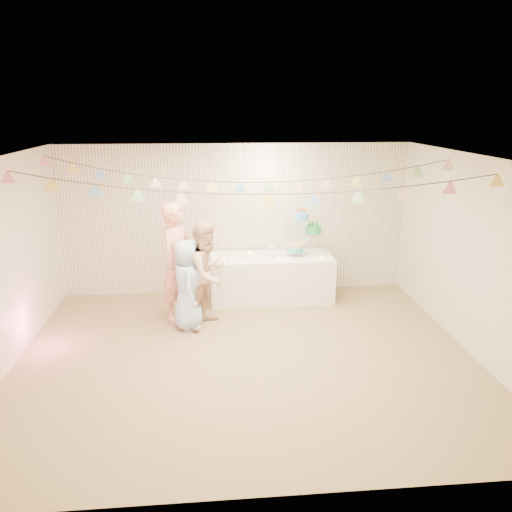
{
  "coord_description": "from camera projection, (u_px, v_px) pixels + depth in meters",
  "views": [
    {
      "loc": [
        -0.42,
        -5.95,
        3.19
      ],
      "look_at": [
        0.2,
        0.8,
        1.15
      ],
      "focal_mm": 35.0,
      "sensor_mm": 36.0,
      "label": 1
    }
  ],
  "objects": [
    {
      "name": "table",
      "position": [
        271.0,
        278.0,
        8.51
      ],
      "size": [
        2.05,
        0.82,
        0.77
      ],
      "primitive_type": "cube",
      "color": "white",
      "rests_on": "floor"
    },
    {
      "name": "ceiling",
      "position": [
        245.0,
        158.0,
        5.88
      ],
      "size": [
        6.0,
        6.0,
        0.0
      ],
      "primitive_type": "plane",
      "color": "silver",
      "rests_on": "ground"
    },
    {
      "name": "cake_stand",
      "position": [
        304.0,
        234.0,
        8.39
      ],
      "size": [
        0.67,
        0.4,
        0.75
      ],
      "primitive_type": null,
      "color": "silver",
      "rests_on": "table"
    },
    {
      "name": "posy",
      "position": [
        270.0,
        251.0,
        8.42
      ],
      "size": [
        0.15,
        0.15,
        0.18
      ],
      "primitive_type": null,
      "color": "white",
      "rests_on": "table"
    },
    {
      "name": "tealight_0",
      "position": [
        224.0,
        259.0,
        8.18
      ],
      "size": [
        0.04,
        0.04,
        0.03
      ],
      "primitive_type": "cylinder",
      "color": "#FFD88C",
      "rests_on": "table"
    },
    {
      "name": "tealight_1",
      "position": [
        250.0,
        253.0,
        8.53
      ],
      "size": [
        0.04,
        0.04,
        0.03
      ],
      "primitive_type": "cylinder",
      "color": "#FFD88C",
      "rests_on": "table"
    },
    {
      "name": "cake_middle",
      "position": [
        313.0,
        234.0,
        8.5
      ],
      "size": [
        0.27,
        0.27,
        0.22
      ],
      "primitive_type": null,
      "color": "#20944C",
      "rests_on": "cake_stand"
    },
    {
      "name": "person_child",
      "position": [
        187.0,
        284.0,
        7.33
      ],
      "size": [
        0.49,
        0.7,
        1.36
      ],
      "primitive_type": "imported",
      "rotation": [
        0.0,
        0.0,
        1.66
      ],
      "color": "#A8CBEE",
      "rests_on": "floor"
    },
    {
      "name": "floor",
      "position": [
        247.0,
        356.0,
        6.63
      ],
      "size": [
        6.0,
        6.0,
        0.0
      ],
      "primitive_type": "plane",
      "color": "olive",
      "rests_on": "ground"
    },
    {
      "name": "right_wall",
      "position": [
        475.0,
        257.0,
        6.51
      ],
      "size": [
        5.0,
        5.0,
        0.0
      ],
      "primitive_type": "plane",
      "color": "white",
      "rests_on": "ground"
    },
    {
      "name": "person_adult_b",
      "position": [
        207.0,
        274.0,
        7.39
      ],
      "size": [
        0.95,
        0.99,
        1.61
      ],
      "primitive_type": "imported",
      "rotation": [
        0.0,
        0.0,
        0.97
      ],
      "color": "#D8A884",
      "rests_on": "floor"
    },
    {
      "name": "front_wall",
      "position": [
        269.0,
        360.0,
        3.87
      ],
      "size": [
        6.0,
        6.0,
        0.0
      ],
      "primitive_type": "plane",
      "color": "white",
      "rests_on": "ground"
    },
    {
      "name": "cake_top_tier",
      "position": [
        301.0,
        220.0,
        8.28
      ],
      "size": [
        0.25,
        0.25,
        0.19
      ],
      "primitive_type": null,
      "color": "#4FADF8",
      "rests_on": "cake_stand"
    },
    {
      "name": "bunting_back",
      "position": [
        240.0,
        169.0,
        7.0
      ],
      "size": [
        5.6,
        1.1,
        0.4
      ],
      "primitive_type": null,
      "color": "pink",
      "rests_on": "ceiling"
    },
    {
      "name": "person_adult_a",
      "position": [
        178.0,
        262.0,
        7.6
      ],
      "size": [
        0.71,
        0.79,
        1.83
      ],
      "primitive_type": "imported",
      "rotation": [
        0.0,
        0.0,
        1.07
      ],
      "color": "#EE947C",
      "rests_on": "floor"
    },
    {
      "name": "platter",
      "position": [
        244.0,
        258.0,
        8.31
      ],
      "size": [
        0.37,
        0.37,
        0.02
      ],
      "primitive_type": "cylinder",
      "color": "white",
      "rests_on": "table"
    },
    {
      "name": "bunting_front",
      "position": [
        247.0,
        185.0,
        5.77
      ],
      "size": [
        5.6,
        0.9,
        0.36
      ],
      "primitive_type": null,
      "color": "#72A5E5",
      "rests_on": "ceiling"
    },
    {
      "name": "tealight_4",
      "position": [
        322.0,
        257.0,
        8.29
      ],
      "size": [
        0.04,
        0.04,
        0.03
      ],
      "primitive_type": "cylinder",
      "color": "#FFD88C",
      "rests_on": "table"
    },
    {
      "name": "tealight_3",
      "position": [
        290.0,
        251.0,
        8.63
      ],
      "size": [
        0.04,
        0.04,
        0.03
      ],
      "primitive_type": "cylinder",
      "color": "#FFD88C",
      "rests_on": "table"
    },
    {
      "name": "back_wall",
      "position": [
        236.0,
        220.0,
        8.64
      ],
      "size": [
        6.0,
        6.0,
        0.0
      ],
      "primitive_type": "plane",
      "color": "white",
      "rests_on": "ground"
    },
    {
      "name": "tealight_2",
      "position": [
        279.0,
        259.0,
        8.19
      ],
      "size": [
        0.04,
        0.04,
        0.03
      ],
      "primitive_type": "cylinder",
      "color": "#FFD88C",
      "rests_on": "table"
    },
    {
      "name": "cake_bottom",
      "position": [
        295.0,
        252.0,
        8.4
      ],
      "size": [
        0.31,
        0.31,
        0.15
      ],
      "primitive_type": null,
      "color": "#27BAB4",
      "rests_on": "cake_stand"
    }
  ]
}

